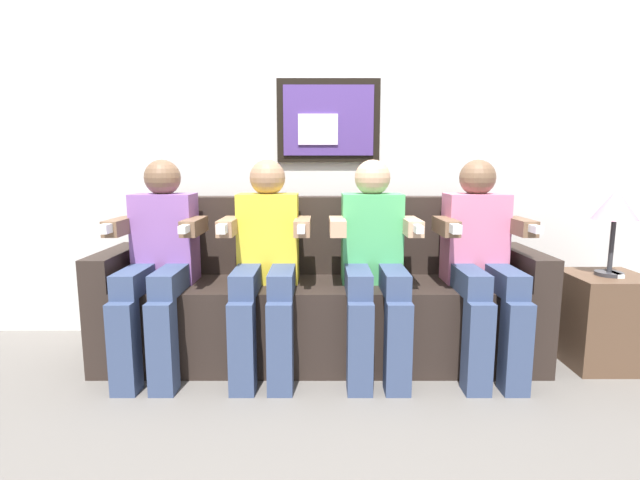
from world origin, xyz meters
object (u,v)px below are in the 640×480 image
object	(u,v)px
couch	(320,303)
person_rightmost	(481,258)
person_left_center	(266,258)
table_lamp	(615,208)
person_leftmost	(159,258)
person_right_center	(374,258)
spare_remote_on_table	(614,274)
side_table_right	(603,319)

from	to	relation	value
couch	person_rightmost	size ratio (longest dim) A/B	2.15
couch	person_left_center	world-z (taller)	person_left_center
table_lamp	person_leftmost	bearing A→B (deg)	-178.91
couch	person_leftmost	world-z (taller)	person_leftmost
person_left_center	person_right_center	bearing A→B (deg)	0.05
person_left_center	person_leftmost	bearing A→B (deg)	180.00
person_right_center	spare_remote_on_table	distance (m)	1.28
couch	table_lamp	bearing A→B (deg)	-4.58
person_right_center	person_rightmost	distance (m)	0.56
person_rightmost	spare_remote_on_table	xyz separation A→B (m)	(0.72, 0.04, -0.10)
person_leftmost	spare_remote_on_table	xyz separation A→B (m)	(2.40, 0.04, -0.10)
person_left_center	person_rightmost	xyz separation A→B (m)	(1.12, 0.00, 0.00)
person_right_center	person_rightmost	world-z (taller)	same
couch	person_right_center	size ratio (longest dim) A/B	2.15
table_lamp	side_table_right	bearing A→B (deg)	83.82
person_right_center	person_rightmost	bearing A→B (deg)	-0.05
person_leftmost	person_right_center	size ratio (longest dim) A/B	1.00
person_leftmost	person_left_center	bearing A→B (deg)	0.00
person_leftmost	person_right_center	xyz separation A→B (m)	(1.12, 0.00, -0.00)
person_leftmost	table_lamp	xyz separation A→B (m)	(2.38, 0.05, 0.25)
side_table_right	table_lamp	bearing A→B (deg)	-96.18
couch	person_rightmost	xyz separation A→B (m)	(0.84, -0.17, 0.29)
couch	spare_remote_on_table	world-z (taller)	couch
table_lamp	spare_remote_on_table	bearing A→B (deg)	-24.60
person_left_center	spare_remote_on_table	size ratio (longest dim) A/B	8.54
spare_remote_on_table	person_right_center	bearing A→B (deg)	-178.41
spare_remote_on_table	side_table_right	bearing A→B (deg)	126.23
person_leftmost	table_lamp	size ratio (longest dim) A/B	2.41
person_leftmost	person_left_center	world-z (taller)	same
person_rightmost	spare_remote_on_table	world-z (taller)	person_rightmost
couch	table_lamp	xyz separation A→B (m)	(1.54, -0.12, 0.55)
person_rightmost	spare_remote_on_table	bearing A→B (deg)	2.85
table_lamp	spare_remote_on_table	size ratio (longest dim) A/B	3.54
spare_remote_on_table	couch	bearing A→B (deg)	175.13
couch	spare_remote_on_table	xyz separation A→B (m)	(1.56, -0.13, 0.20)
person_leftmost	person_right_center	distance (m)	1.12
person_leftmost	spare_remote_on_table	bearing A→B (deg)	0.86
person_left_center	table_lamp	xyz separation A→B (m)	(1.82, 0.05, 0.25)
person_rightmost	table_lamp	distance (m)	0.75
person_leftmost	spare_remote_on_table	size ratio (longest dim) A/B	8.54
table_lamp	spare_remote_on_table	xyz separation A→B (m)	(0.02, -0.01, -0.35)
person_leftmost	side_table_right	xyz separation A→B (m)	(2.38, 0.06, -0.36)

